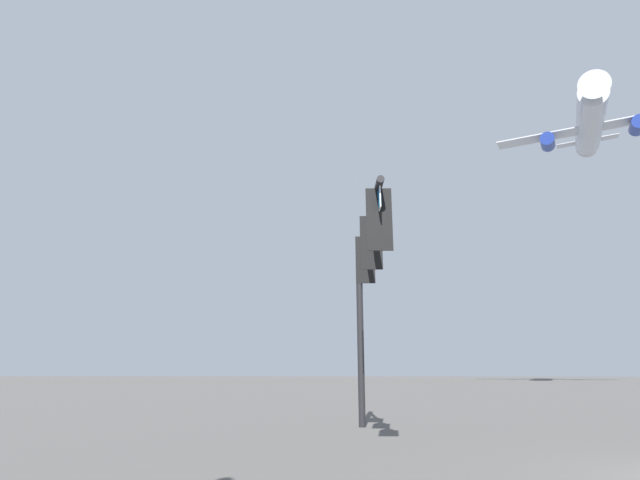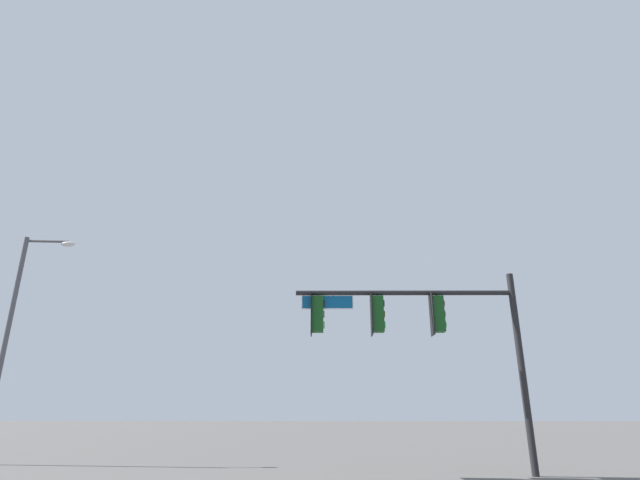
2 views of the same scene
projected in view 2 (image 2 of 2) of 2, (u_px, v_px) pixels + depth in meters
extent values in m
cylinder|color=black|center=(522.00, 369.00, 14.78)|extent=(0.20, 0.20, 5.82)
cylinder|color=black|center=(404.00, 293.00, 15.56)|extent=(6.74, 0.53, 0.15)
cube|color=black|center=(432.00, 314.00, 15.34)|extent=(0.06, 0.52, 1.30)
cube|color=#144719|center=(438.00, 314.00, 15.34)|extent=(0.38, 0.34, 1.10)
cylinder|color=#144719|center=(436.00, 295.00, 15.54)|extent=(0.04, 0.04, 0.12)
cylinder|color=#340503|center=(443.00, 304.00, 15.45)|extent=(0.04, 0.22, 0.22)
cylinder|color=#392D05|center=(444.00, 314.00, 15.33)|extent=(0.04, 0.22, 0.22)
cylinder|color=green|center=(445.00, 325.00, 15.22)|extent=(0.04, 0.22, 0.22)
cube|color=black|center=(371.00, 314.00, 15.34)|extent=(0.06, 0.52, 1.30)
cube|color=#144719|center=(378.00, 314.00, 15.34)|extent=(0.38, 0.34, 1.10)
cylinder|color=#144719|center=(377.00, 295.00, 15.55)|extent=(0.04, 0.04, 0.12)
cylinder|color=#340503|center=(384.00, 304.00, 15.45)|extent=(0.04, 0.22, 0.22)
cylinder|color=#392D05|center=(384.00, 314.00, 15.34)|extent=(0.04, 0.22, 0.22)
cylinder|color=green|center=(385.00, 325.00, 15.23)|extent=(0.04, 0.22, 0.22)
cube|color=black|center=(311.00, 314.00, 15.35)|extent=(0.06, 0.52, 1.30)
cube|color=#144719|center=(317.00, 314.00, 15.35)|extent=(0.38, 0.34, 1.10)
cylinder|color=#144719|center=(318.00, 295.00, 15.56)|extent=(0.04, 0.04, 0.12)
cylinder|color=#340503|center=(324.00, 304.00, 15.46)|extent=(0.04, 0.22, 0.22)
cylinder|color=#392D05|center=(324.00, 314.00, 15.35)|extent=(0.04, 0.22, 0.22)
cylinder|color=green|center=(324.00, 325.00, 15.24)|extent=(0.04, 0.22, 0.22)
cube|color=#0A4C7F|center=(327.00, 302.00, 15.48)|extent=(1.56, 0.13, 0.38)
cube|color=white|center=(327.00, 302.00, 15.48)|extent=(1.62, 0.11, 0.44)
cylinder|color=#4C4C51|center=(5.00, 343.00, 18.68)|extent=(0.18, 0.18, 8.38)
cylinder|color=#4C4C51|center=(47.00, 241.00, 20.07)|extent=(1.64, 0.29, 0.10)
ellipsoid|color=silver|center=(68.00, 244.00, 20.09)|extent=(0.56, 0.28, 0.20)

